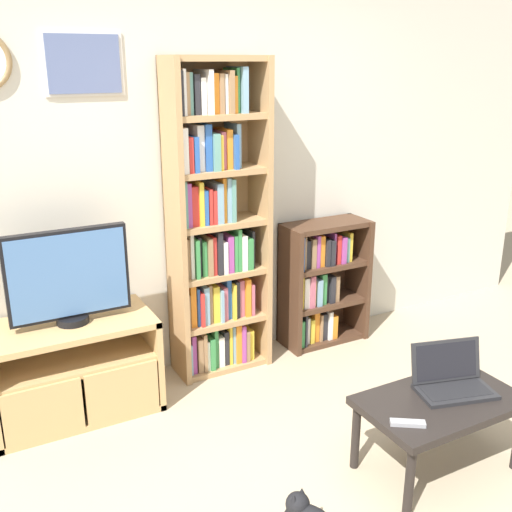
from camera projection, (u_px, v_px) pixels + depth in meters
wall_back at (181, 174)px, 3.80m from camera, size 6.17×0.09×2.60m
tv_stand at (74, 368)px, 3.48m from camera, size 0.94×0.50×0.58m
television at (68, 277)px, 3.32m from camera, size 0.67×0.18×0.55m
bookshelf_tall at (214, 229)px, 3.82m from camera, size 0.63×0.30×2.03m
bookshelf_short at (318, 283)px, 4.35m from camera, size 0.63×0.30×0.91m
coffee_table at (440, 408)px, 2.98m from camera, size 0.80×0.48×0.40m
laptop at (451, 379)px, 3.03m from camera, size 0.43×0.34×0.23m
remote_near_laptop at (408, 423)px, 2.74m from camera, size 0.16×0.13×0.02m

